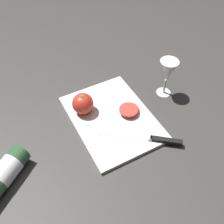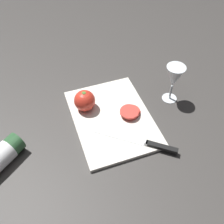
# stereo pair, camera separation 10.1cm
# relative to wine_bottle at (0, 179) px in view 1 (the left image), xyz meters

# --- Properties ---
(ground_plane) EXTENTS (3.00, 3.00, 0.00)m
(ground_plane) POSITION_rel_wine_bottle_xyz_m (-0.15, 0.46, -0.04)
(ground_plane) COLOR #383533
(cutting_board) EXTENTS (0.40, 0.30, 0.02)m
(cutting_board) POSITION_rel_wine_bottle_xyz_m (-0.08, 0.45, -0.03)
(cutting_board) COLOR silver
(cutting_board) RESTS_ON ground_plane
(wine_bottle) EXTENTS (0.24, 0.28, 0.07)m
(wine_bottle) POSITION_rel_wine_bottle_xyz_m (0.00, 0.00, 0.00)
(wine_bottle) COLOR #2D5633
(wine_bottle) RESTS_ON ground_plane
(wine_glass) EXTENTS (0.08, 0.08, 0.17)m
(wine_glass) POSITION_rel_wine_bottle_xyz_m (-0.10, 0.72, 0.08)
(wine_glass) COLOR silver
(wine_glass) RESTS_ON ground_plane
(whole_tomato) EXTENTS (0.09, 0.09, 0.09)m
(whole_tomato) POSITION_rel_wine_bottle_xyz_m (-0.16, 0.36, 0.02)
(whole_tomato) COLOR red
(whole_tomato) RESTS_ON cutting_board
(knife) EXTENTS (0.21, 0.26, 0.01)m
(knife) POSITION_rel_wine_bottle_xyz_m (0.10, 0.53, -0.02)
(knife) COLOR silver
(knife) RESTS_ON cutting_board
(tomato_slice_stack_near) EXTENTS (0.08, 0.09, 0.02)m
(tomato_slice_stack_near) POSITION_rel_wine_bottle_xyz_m (-0.07, 0.52, -0.01)
(tomato_slice_stack_near) COLOR #D63D33
(tomato_slice_stack_near) RESTS_ON cutting_board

